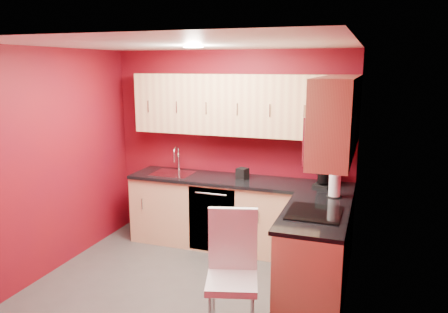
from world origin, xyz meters
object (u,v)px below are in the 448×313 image
Objects in this scene: microwave at (330,137)px; dining_chair at (232,275)px; napkin_holder at (242,174)px; coffee_maker at (324,173)px; paper_towel at (335,184)px; sink at (173,171)px.

dining_chair is at bearing -132.13° from microwave.
dining_chair is (0.45, -1.79, -0.44)m from napkin_holder.
coffee_maker is 0.41m from paper_towel.
microwave is at bearing -25.60° from sink.
microwave reaches higher than paper_towel.
coffee_maker is at bearing -0.17° from sink.
microwave is 1.53m from dining_chair.
coffee_maker is at bearing 56.97° from dining_chair.
coffee_maker reaches higher than paper_towel.
paper_towel is 0.27× the size of dining_chair.
sink is at bearing -165.58° from coffee_maker.
microwave reaches higher than dining_chair.
coffee_maker reaches higher than dining_chair.
coffee_maker is at bearing 113.21° from paper_towel.
microwave is 0.87m from paper_towel.
coffee_maker is (-0.15, 1.00, -0.59)m from microwave.
microwave is at bearing -66.88° from coffee_maker.
paper_towel is at bearing -10.33° from sink.
sink is 1.79× the size of paper_towel.
dining_chair is at bearing -51.66° from sink.
paper_towel reaches higher than dining_chair.
coffee_maker is 1.08× the size of paper_towel.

